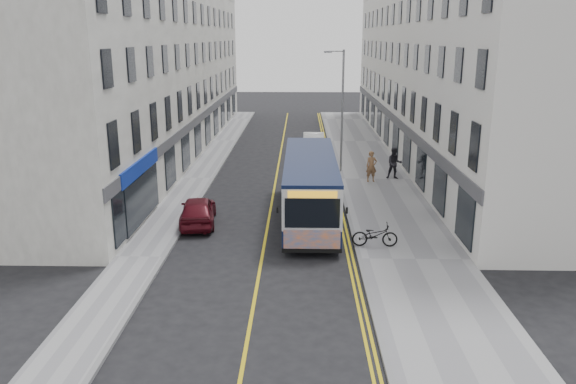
{
  "coord_description": "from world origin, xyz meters",
  "views": [
    {
      "loc": [
        1.57,
        -22.47,
        8.83
      ],
      "look_at": [
        0.97,
        3.44,
        1.6
      ],
      "focal_mm": 35.0,
      "sensor_mm": 36.0,
      "label": 1
    }
  ],
  "objects_px": {
    "pedestrian_near": "(371,166)",
    "pedestrian_far": "(394,163)",
    "car_white": "(314,143)",
    "car_maroon": "(198,210)",
    "bicycle": "(375,235)",
    "city_bus": "(310,185)",
    "streetlamp": "(341,107)"
  },
  "relations": [
    {
      "from": "pedestrian_near",
      "to": "pedestrian_far",
      "type": "bearing_deg",
      "value": 16.74
    },
    {
      "from": "bicycle",
      "to": "pedestrian_near",
      "type": "bearing_deg",
      "value": -4.64
    },
    {
      "from": "pedestrian_far",
      "to": "car_maroon",
      "type": "height_order",
      "value": "pedestrian_far"
    },
    {
      "from": "pedestrian_far",
      "to": "car_white",
      "type": "height_order",
      "value": "pedestrian_far"
    },
    {
      "from": "pedestrian_far",
      "to": "streetlamp",
      "type": "bearing_deg",
      "value": 152.73
    },
    {
      "from": "pedestrian_near",
      "to": "pedestrian_far",
      "type": "xyz_separation_m",
      "value": [
        1.53,
        0.76,
        0.03
      ]
    },
    {
      "from": "streetlamp",
      "to": "pedestrian_far",
      "type": "relative_size",
      "value": 4.07
    },
    {
      "from": "pedestrian_far",
      "to": "car_maroon",
      "type": "bearing_deg",
      "value": -137.91
    },
    {
      "from": "pedestrian_far",
      "to": "car_white",
      "type": "distance_m",
      "value": 9.84
    },
    {
      "from": "bicycle",
      "to": "city_bus",
      "type": "bearing_deg",
      "value": 34.92
    },
    {
      "from": "streetlamp",
      "to": "city_bus",
      "type": "relative_size",
      "value": 0.74
    },
    {
      "from": "bicycle",
      "to": "pedestrian_near",
      "type": "distance_m",
      "value": 11.22
    },
    {
      "from": "pedestrian_near",
      "to": "pedestrian_far",
      "type": "height_order",
      "value": "pedestrian_far"
    },
    {
      "from": "city_bus",
      "to": "car_white",
      "type": "distance_m",
      "value": 16.39
    },
    {
      "from": "pedestrian_far",
      "to": "car_maroon",
      "type": "distance_m",
      "value": 13.99
    },
    {
      "from": "pedestrian_near",
      "to": "car_white",
      "type": "relative_size",
      "value": 0.41
    },
    {
      "from": "streetlamp",
      "to": "bicycle",
      "type": "relative_size",
      "value": 4.13
    },
    {
      "from": "car_maroon",
      "to": "car_white",
      "type": "bearing_deg",
      "value": -115.44
    },
    {
      "from": "bicycle",
      "to": "car_white",
      "type": "bearing_deg",
      "value": 7.49
    },
    {
      "from": "pedestrian_near",
      "to": "car_white",
      "type": "xyz_separation_m",
      "value": [
        -3.37,
        9.29,
        -0.31
      ]
    },
    {
      "from": "bicycle",
      "to": "car_white",
      "type": "relative_size",
      "value": 0.42
    },
    {
      "from": "car_white",
      "to": "car_maroon",
      "type": "xyz_separation_m",
      "value": [
        -5.95,
        -17.36,
        -0.06
      ]
    },
    {
      "from": "streetlamp",
      "to": "pedestrian_near",
      "type": "bearing_deg",
      "value": -56.63
    },
    {
      "from": "pedestrian_far",
      "to": "bicycle",
      "type": "bearing_deg",
      "value": -99.85
    },
    {
      "from": "pedestrian_near",
      "to": "car_maroon",
      "type": "xyz_separation_m",
      "value": [
        -9.31,
        -8.06,
        -0.38
      ]
    },
    {
      "from": "city_bus",
      "to": "pedestrian_far",
      "type": "bearing_deg",
      "value": 55.27
    },
    {
      "from": "car_white",
      "to": "car_maroon",
      "type": "relative_size",
      "value": 1.12
    },
    {
      "from": "car_white",
      "to": "streetlamp",
      "type": "bearing_deg",
      "value": -75.42
    },
    {
      "from": "city_bus",
      "to": "car_maroon",
      "type": "xyz_separation_m",
      "value": [
        -5.42,
        -1.01,
        -1.02
      ]
    },
    {
      "from": "bicycle",
      "to": "car_maroon",
      "type": "height_order",
      "value": "car_maroon"
    },
    {
      "from": "pedestrian_near",
      "to": "streetlamp",
      "type": "bearing_deg",
      "value": 113.67
    },
    {
      "from": "bicycle",
      "to": "pedestrian_far",
      "type": "xyz_separation_m",
      "value": [
        2.71,
        11.91,
        0.47
      ]
    }
  ]
}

